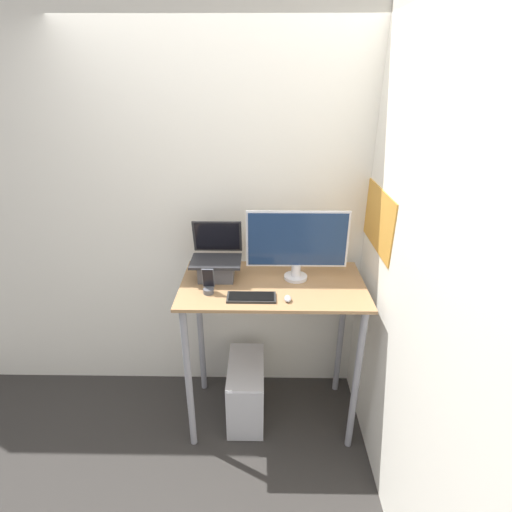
% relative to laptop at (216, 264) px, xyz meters
% --- Properties ---
extents(ground_plane, '(12.00, 12.00, 0.00)m').
position_rel_laptop_xyz_m(ground_plane, '(0.34, -0.38, -1.15)').
color(ground_plane, '#2D2B28').
extents(wall_back, '(6.00, 0.05, 2.60)m').
position_rel_laptop_xyz_m(wall_back, '(0.34, 0.32, 0.15)').
color(wall_back, silver).
rests_on(wall_back, ground_plane).
extents(wall_side_right, '(0.06, 6.00, 2.60)m').
position_rel_laptop_xyz_m(wall_side_right, '(0.98, -0.38, 0.15)').
color(wall_side_right, silver).
rests_on(wall_side_right, ground_plane).
extents(desk, '(1.11, 0.61, 1.05)m').
position_rel_laptop_xyz_m(desk, '(0.34, -0.07, -0.29)').
color(desk, '#936D47').
rests_on(desk, ground_plane).
extents(laptop, '(0.30, 0.26, 0.34)m').
position_rel_laptop_xyz_m(laptop, '(0.00, 0.00, 0.00)').
color(laptop, '#4C4C51').
rests_on(laptop, desk).
extents(monitor, '(0.61, 0.14, 0.43)m').
position_rel_laptop_xyz_m(monitor, '(0.49, -0.00, 0.14)').
color(monitor, silver).
rests_on(monitor, desk).
extents(keyboard, '(0.28, 0.11, 0.02)m').
position_rel_laptop_xyz_m(keyboard, '(0.22, -0.25, -0.09)').
color(keyboard, black).
rests_on(keyboard, desk).
extents(mouse, '(0.04, 0.06, 0.03)m').
position_rel_laptop_xyz_m(mouse, '(0.42, -0.27, -0.08)').
color(mouse, '#99999E').
rests_on(mouse, desk).
extents(cell_phone, '(0.07, 0.06, 0.16)m').
position_rel_laptop_xyz_m(cell_phone, '(-0.03, -0.19, -0.05)').
color(cell_phone, '#4C4C51').
rests_on(cell_phone, desk).
extents(computer_tower, '(0.24, 0.49, 0.43)m').
position_rel_laptop_xyz_m(computer_tower, '(0.17, -0.07, -0.93)').
color(computer_tower, silver).
rests_on(computer_tower, ground_plane).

